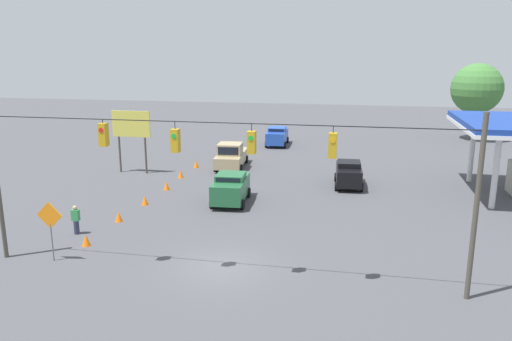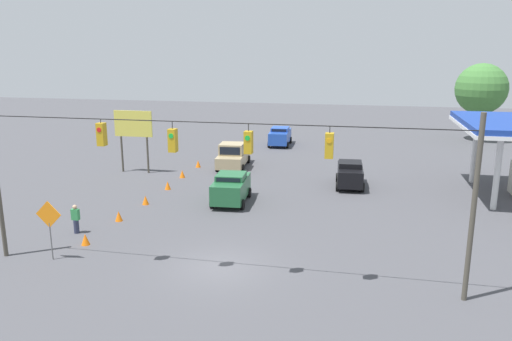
% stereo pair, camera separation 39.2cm
% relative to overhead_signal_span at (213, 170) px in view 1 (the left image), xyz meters
% --- Properties ---
extents(ground_plane, '(140.00, 140.00, 0.00)m').
position_rel_overhead_signal_span_xyz_m(ground_plane, '(-0.01, -0.91, -4.71)').
color(ground_plane, '#47474C').
extents(overhead_signal_span, '(20.66, 0.38, 7.35)m').
position_rel_overhead_signal_span_xyz_m(overhead_signal_span, '(0.00, 0.00, 0.00)').
color(overhead_signal_span, '#4C473D').
rests_on(overhead_signal_span, ground_plane).
extents(pickup_truck_tan_withflow_far, '(2.59, 5.37, 2.12)m').
position_rel_overhead_signal_span_xyz_m(pickup_truck_tan_withflow_far, '(4.30, -19.94, -3.73)').
color(pickup_truck_tan_withflow_far, tan).
rests_on(pickup_truck_tan_withflow_far, ground_plane).
extents(sedan_black_oncoming_far, '(2.11, 4.02, 1.82)m').
position_rel_overhead_signal_span_xyz_m(sedan_black_oncoming_far, '(-5.33, -15.91, -3.76)').
color(sedan_black_oncoming_far, black).
rests_on(sedan_black_oncoming_far, ground_plane).
extents(sedan_green_withflow_mid, '(2.33, 4.22, 1.90)m').
position_rel_overhead_signal_span_xyz_m(sedan_green_withflow_mid, '(1.95, -10.47, -3.72)').
color(sedan_green_withflow_mid, '#236038').
rests_on(sedan_green_withflow_mid, ground_plane).
extents(sedan_blue_withflow_deep, '(2.20, 4.50, 1.85)m').
position_rel_overhead_signal_span_xyz_m(sedan_blue_withflow_deep, '(2.13, -30.55, -3.74)').
color(sedan_blue_withflow_deep, '#234CB2').
rests_on(sedan_blue_withflow_deep, ground_plane).
extents(traffic_cone_nearest, '(0.42, 0.42, 0.58)m').
position_rel_overhead_signal_span_xyz_m(traffic_cone_nearest, '(7.26, -2.03, -4.42)').
color(traffic_cone_nearest, orange).
rests_on(traffic_cone_nearest, ground_plane).
extents(traffic_cone_second, '(0.42, 0.42, 0.58)m').
position_rel_overhead_signal_span_xyz_m(traffic_cone_second, '(7.31, -5.68, -4.42)').
color(traffic_cone_second, orange).
rests_on(traffic_cone_second, ground_plane).
extents(traffic_cone_third, '(0.42, 0.42, 0.58)m').
position_rel_overhead_signal_span_xyz_m(traffic_cone_third, '(7.13, -8.90, -4.42)').
color(traffic_cone_third, orange).
rests_on(traffic_cone_third, ground_plane).
extents(traffic_cone_fourth, '(0.42, 0.42, 0.58)m').
position_rel_overhead_signal_span_xyz_m(traffic_cone_fourth, '(7.08, -12.48, -4.42)').
color(traffic_cone_fourth, orange).
rests_on(traffic_cone_fourth, ground_plane).
extents(traffic_cone_fifth, '(0.42, 0.42, 0.58)m').
position_rel_overhead_signal_span_xyz_m(traffic_cone_fifth, '(7.25, -15.84, -4.42)').
color(traffic_cone_fifth, orange).
rests_on(traffic_cone_fifth, ground_plane).
extents(traffic_cone_farthest, '(0.42, 0.42, 0.58)m').
position_rel_overhead_signal_span_xyz_m(traffic_cone_farthest, '(7.17, -19.39, -4.42)').
color(traffic_cone_farthest, orange).
rests_on(traffic_cone_farthest, ground_plane).
extents(roadside_billboard, '(3.13, 0.16, 4.91)m').
position_rel_overhead_signal_span_xyz_m(roadside_billboard, '(11.50, -16.73, -1.21)').
color(roadside_billboard, '#4C473D').
rests_on(roadside_billboard, ground_plane).
extents(work_zone_sign, '(1.27, 0.06, 2.84)m').
position_rel_overhead_signal_span_xyz_m(work_zone_sign, '(7.80, -0.08, -2.72)').
color(work_zone_sign, slate).
rests_on(work_zone_sign, ground_plane).
extents(pedestrian, '(0.40, 0.28, 1.57)m').
position_rel_overhead_signal_span_xyz_m(pedestrian, '(8.61, -3.43, -3.93)').
color(pedestrian, '#2D334C').
rests_on(pedestrian, ground_plane).
extents(tree_horizon_left, '(5.33, 5.33, 8.17)m').
position_rel_overhead_signal_span_xyz_m(tree_horizon_left, '(-18.12, -37.83, 0.78)').
color(tree_horizon_left, '#4C3823').
rests_on(tree_horizon_left, ground_plane).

